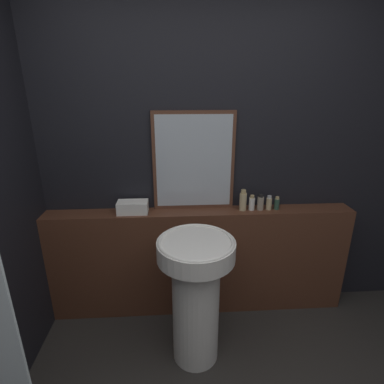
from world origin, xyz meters
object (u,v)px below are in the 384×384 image
Objects in this scene: pedestal_sink at (196,291)px; mirror at (194,162)px; body_wash_bottle at (269,203)px; shampoo_bottle at (243,201)px; hand_soap_bottle at (277,203)px; lotion_bottle at (260,203)px; conditioner_bottle at (252,203)px; towel_stack at (133,207)px.

mirror is (0.02, 0.56, 0.72)m from pedestal_sink.
pedestal_sink is at bearing -140.85° from body_wash_bottle.
hand_soap_bottle is at bearing 0.00° from shampoo_bottle.
mirror reaches higher than shampoo_bottle.
shampoo_bottle reaches higher than body_wash_bottle.
lotion_bottle is (0.14, 0.00, -0.02)m from shampoo_bottle.
lotion_bottle is at bearing -8.27° from mirror.
towel_stack is at bearing 180.00° from conditioner_bottle.
mirror is at bearing 9.07° from towel_stack.
pedestal_sink is 0.79m from conditioner_bottle.
towel_stack is 2.22× the size of hand_soap_bottle.
lotion_bottle is (0.07, 0.00, 0.00)m from conditioner_bottle.
hand_soap_bottle is (0.63, -0.07, -0.32)m from mirror.
shampoo_bottle is 0.20m from body_wash_bottle.
hand_soap_bottle is at bearing 0.00° from lotion_bottle.
pedestal_sink is at bearing -129.05° from shampoo_bottle.
mirror is at bearing 173.38° from hand_soap_bottle.
towel_stack reaches higher than pedestal_sink.
conditioner_bottle is 1.17× the size of hand_soap_bottle.
mirror is 0.54m from conditioner_bottle.
conditioner_bottle reaches higher than towel_stack.
conditioner_bottle is 1.06× the size of body_wash_bottle.
shampoo_bottle is 1.38× the size of conditioner_bottle.
pedestal_sink is 0.76m from shampoo_bottle.
towel_stack is (-0.46, -0.07, -0.32)m from mirror.
shampoo_bottle is at bearing -11.24° from mirror.
shampoo_bottle reaches higher than pedestal_sink.
conditioner_bottle is at bearing 180.00° from body_wash_bottle.
hand_soap_bottle is (0.20, 0.00, -0.01)m from conditioner_bottle.
shampoo_bottle is 0.14m from lotion_bottle.
conditioner_bottle is at bearing -9.51° from mirror.
conditioner_bottle is (0.90, 0.00, 0.01)m from towel_stack.
body_wash_bottle is (0.13, 0.00, -0.00)m from conditioner_bottle.
pedestal_sink is 0.77m from towel_stack.
shampoo_bottle reaches higher than hand_soap_bottle.
towel_stack is 1.10m from hand_soap_bottle.
conditioner_bottle is (0.07, 0.00, -0.02)m from shampoo_bottle.
pedestal_sink is at bearing -47.97° from towel_stack.
lotion_bottle is 1.23× the size of hand_soap_bottle.
lotion_bottle is 0.13m from hand_soap_bottle.
mirror is 4.51× the size of shampoo_bottle.
shampoo_bottle is at bearing 50.95° from pedestal_sink.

